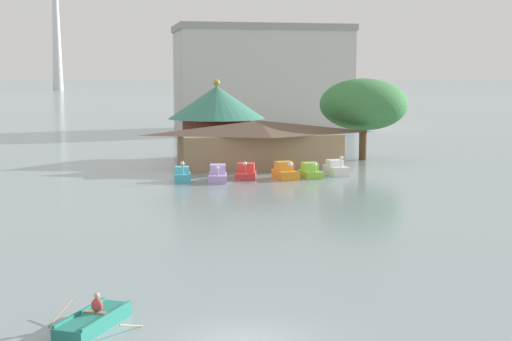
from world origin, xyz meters
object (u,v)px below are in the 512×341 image
at_px(pedal_boat_orange, 285,172).
at_px(shoreline_tree_right, 364,105).
at_px(pedal_boat_lime, 311,172).
at_px(rowboat_with_rower, 94,320).
at_px(green_roof_pavilion, 217,117).
at_px(boathouse, 259,143).
at_px(pedal_boat_cyan, 182,175).
at_px(pedal_boat_red, 246,172).
at_px(pedal_boat_lavender, 218,175).
at_px(pedal_boat_white, 336,169).
at_px(background_building_block, 262,78).

height_order(pedal_boat_orange, shoreline_tree_right, shoreline_tree_right).
height_order(pedal_boat_orange, pedal_boat_lime, pedal_boat_orange).
xyz_separation_m(rowboat_with_rower, green_roof_pavilion, (12.35, 49.77, 4.15)).
distance_m(rowboat_with_rower, shoreline_tree_right, 53.35).
bearing_deg(shoreline_tree_right, boathouse, -163.62).
height_order(rowboat_with_rower, pedal_boat_cyan, pedal_boat_cyan).
bearing_deg(shoreline_tree_right, rowboat_with_rower, -120.41).
relative_size(pedal_boat_red, green_roof_pavilion, 0.33).
bearing_deg(green_roof_pavilion, pedal_boat_lavender, -98.93).
xyz_separation_m(pedal_boat_cyan, pedal_boat_lavender, (2.82, -0.83, 0.05)).
xyz_separation_m(boathouse, shoreline_tree_right, (11.67, 3.43, 3.36)).
distance_m(pedal_boat_lavender, pedal_boat_white, 10.90).
bearing_deg(rowboat_with_rower, pedal_boat_lavender, -165.21).
relative_size(pedal_boat_cyan, pedal_boat_orange, 0.88).
bearing_deg(green_roof_pavilion, rowboat_with_rower, -103.94).
height_order(pedal_boat_lavender, pedal_boat_lime, pedal_boat_lavender).
height_order(pedal_boat_lavender, pedal_boat_white, pedal_boat_white).
xyz_separation_m(pedal_boat_cyan, background_building_block, (18.78, 54.20, 7.66)).
height_order(pedal_boat_lavender, green_roof_pavilion, green_roof_pavilion).
xyz_separation_m(pedal_boat_cyan, pedal_boat_orange, (8.64, -0.43, 0.08)).
bearing_deg(pedal_boat_lime, boathouse, -163.86).
bearing_deg(pedal_boat_cyan, pedal_boat_orange, 92.04).
xyz_separation_m(pedal_boat_cyan, pedal_boat_red, (5.48, 0.66, -0.00)).
bearing_deg(pedal_boat_orange, rowboat_with_rower, -32.85).
height_order(pedal_boat_lime, green_roof_pavilion, green_roof_pavilion).
height_order(green_roof_pavilion, shoreline_tree_right, shoreline_tree_right).
height_order(pedal_boat_cyan, boathouse, boathouse).
xyz_separation_m(pedal_boat_orange, green_roof_pavilion, (-3.29, 15.70, 3.83)).
height_order(pedal_boat_lavender, shoreline_tree_right, shoreline_tree_right).
xyz_separation_m(pedal_boat_lavender, pedal_boat_orange, (5.82, 0.40, 0.03)).
bearing_deg(pedal_boat_red, green_roof_pavilion, -164.55).
xyz_separation_m(pedal_boat_white, boathouse, (-5.37, 6.91, 1.78)).
distance_m(pedal_boat_cyan, pedal_boat_red, 5.52).
distance_m(rowboat_with_rower, pedal_boat_lime, 38.86).
xyz_separation_m(pedal_boat_orange, boathouse, (-0.44, 8.27, 1.74)).
bearing_deg(pedal_boat_lavender, pedal_boat_orange, 103.97).
xyz_separation_m(pedal_boat_red, background_building_block, (13.30, 53.55, 7.67)).
xyz_separation_m(pedal_boat_red, shoreline_tree_right, (14.38, 10.62, 5.18)).
bearing_deg(background_building_block, pedal_boat_lime, -98.17).
bearing_deg(boathouse, pedal_boat_orange, -86.92).
height_order(pedal_boat_red, pedal_boat_white, pedal_boat_white).
distance_m(rowboat_with_rower, pedal_boat_white, 40.97).
xyz_separation_m(shoreline_tree_right, background_building_block, (-1.09, 42.93, 2.48)).
xyz_separation_m(green_roof_pavilion, shoreline_tree_right, (14.51, -4.00, 1.27)).
bearing_deg(pedal_boat_white, shoreline_tree_right, 142.77).
xyz_separation_m(pedal_boat_lime, shoreline_tree_right, (8.88, 11.32, 5.18)).
relative_size(rowboat_with_rower, pedal_boat_lavender, 1.16).
relative_size(pedal_boat_white, background_building_block, 0.10).
bearing_deg(pedal_boat_lavender, green_roof_pavilion, -178.89).
bearing_deg(rowboat_with_rower, pedal_boat_cyan, -160.42).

